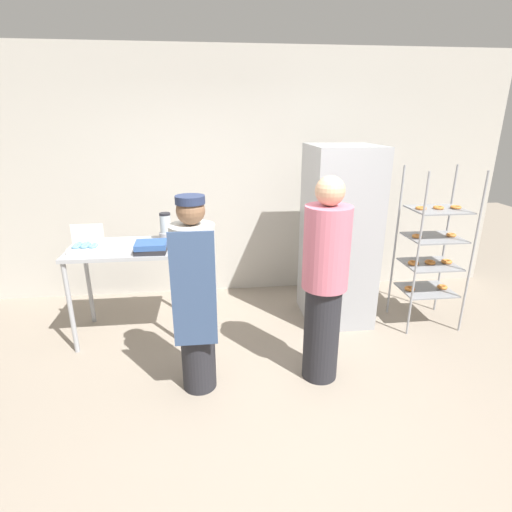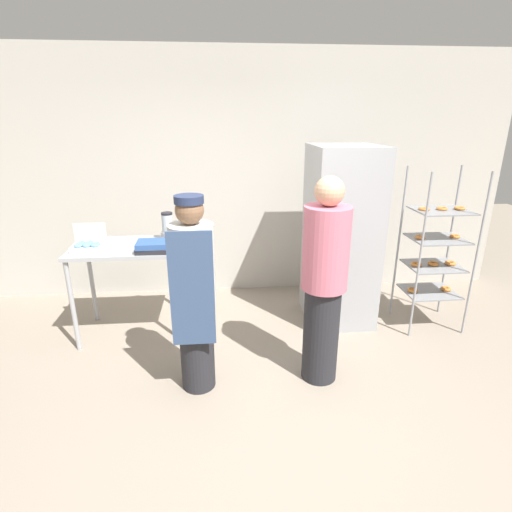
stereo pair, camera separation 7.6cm
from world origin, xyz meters
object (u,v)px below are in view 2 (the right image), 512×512
object	(u,v)px
refrigerator	(341,237)
donut_box	(88,245)
baking_rack	(435,252)
blender_pitcher	(168,228)
person_customer	(324,283)
person_baker	(194,294)
binder_stack	(152,246)

from	to	relation	value
refrigerator	donut_box	world-z (taller)	refrigerator
refrigerator	baking_rack	bearing A→B (deg)	-14.48
blender_pitcher	person_customer	bearing A→B (deg)	-38.46
baking_rack	donut_box	xyz separation A→B (m)	(-3.40, -0.01, 0.17)
baking_rack	person_baker	world-z (taller)	baking_rack
donut_box	person_customer	world-z (taller)	person_customer
donut_box	blender_pitcher	xyz separation A→B (m)	(0.70, 0.25, 0.08)
person_baker	refrigerator	bearing A→B (deg)	36.49
person_baker	donut_box	bearing A→B (deg)	140.45
person_customer	baking_rack	bearing A→B (deg)	30.82
refrigerator	person_baker	xyz separation A→B (m)	(-1.47, -1.08, -0.10)
person_customer	blender_pitcher	bearing A→B (deg)	141.54
blender_pitcher	refrigerator	bearing A→B (deg)	-0.08
refrigerator	donut_box	size ratio (longest dim) A/B	6.21
blender_pitcher	person_baker	distance (m)	1.15
donut_box	blender_pitcher	distance (m)	0.75
baking_rack	person_baker	distance (m)	2.53
blender_pitcher	person_baker	xyz separation A→B (m)	(0.31, -1.09, -0.24)
person_customer	person_baker	bearing A→B (deg)	-178.23
baking_rack	blender_pitcher	size ratio (longest dim) A/B	5.81
person_baker	person_customer	size ratio (longest dim) A/B	0.93
refrigerator	binder_stack	world-z (taller)	refrigerator
donut_box	binder_stack	distance (m)	0.61
refrigerator	person_baker	bearing A→B (deg)	-143.51
baking_rack	person_customer	size ratio (longest dim) A/B	0.97
binder_stack	person_baker	world-z (taller)	person_baker
refrigerator	person_baker	distance (m)	1.83
donut_box	person_customer	size ratio (longest dim) A/B	0.17
blender_pitcher	binder_stack	bearing A→B (deg)	-107.39
donut_box	baking_rack	bearing A→B (deg)	0.17
blender_pitcher	binder_stack	world-z (taller)	blender_pitcher
refrigerator	baking_rack	world-z (taller)	refrigerator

